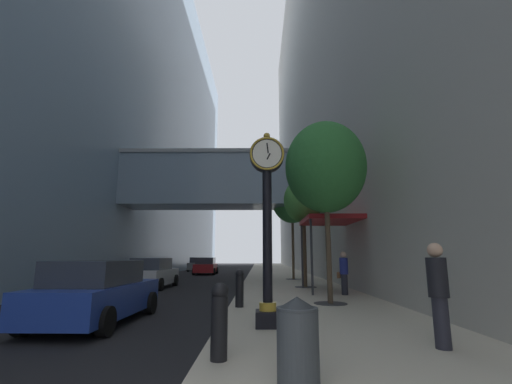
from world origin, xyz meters
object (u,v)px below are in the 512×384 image
at_px(pedestrian_by_clock, 439,291).
at_px(car_blue_far, 98,293).
at_px(bollard_third, 240,287).
at_px(street_tree_mid_near, 303,201).
at_px(street_clock, 267,215).
at_px(street_tree_near, 325,167).
at_px(bollard_nearest, 219,319).
at_px(car_silver_mid, 152,273).
at_px(car_grey_trailing, 199,264).
at_px(street_tree_mid_far, 292,200).
at_px(pedestrian_walking, 344,272).
at_px(car_red_near, 206,266).
at_px(trash_bin, 298,340).

bearing_deg(pedestrian_by_clock, car_blue_far, 158.46).
xyz_separation_m(bollard_third, street_tree_mid_near, (2.98, 7.00, 3.84)).
bearing_deg(pedestrian_by_clock, street_clock, 148.37).
relative_size(bollard_third, street_tree_near, 0.18).
height_order(bollard_nearest, pedestrian_by_clock, pedestrian_by_clock).
bearing_deg(bollard_third, street_tree_near, 14.87).
xyz_separation_m(car_silver_mid, car_blue_far, (1.59, -9.84, -0.01)).
bearing_deg(car_grey_trailing, street_clock, -77.66).
height_order(street_tree_mid_near, pedestrian_by_clock, street_tree_mid_near).
height_order(bollard_third, street_tree_mid_near, street_tree_mid_near).
xyz_separation_m(street_tree_mid_far, car_grey_trailing, (-9.28, 16.22, -4.88)).
xyz_separation_m(street_clock, street_tree_near, (2.17, 3.85, 2.17)).
distance_m(street_tree_mid_near, car_grey_trailing, 24.57).
distance_m(street_tree_near, pedestrian_walking, 4.73).
relative_size(street_tree_near, pedestrian_by_clock, 3.53).
relative_size(bollard_nearest, street_tree_mid_near, 0.20).
xyz_separation_m(bollard_nearest, car_grey_trailing, (-6.30, 34.99, 0.03)).
relative_size(car_red_near, car_grey_trailing, 0.91).
relative_size(bollard_third, pedestrian_walking, 0.66).
distance_m(bollard_third, pedestrian_by_clock, 6.16).
distance_m(pedestrian_by_clock, car_red_near, 28.49).
bearing_deg(car_grey_trailing, car_red_near, -75.36).
distance_m(street_clock, bollard_nearest, 3.24).
xyz_separation_m(street_clock, pedestrian_walking, (3.30, 6.52, -1.57)).
xyz_separation_m(street_tree_near, pedestrian_by_clock, (0.77, -5.66, -3.71)).
height_order(pedestrian_by_clock, car_silver_mid, pedestrian_by_clock).
bearing_deg(street_tree_mid_far, car_red_near, 128.97).
xyz_separation_m(street_tree_mid_near, car_grey_trailing, (-9.28, 22.43, -3.81)).
bearing_deg(street_tree_mid_far, pedestrian_by_clock, -87.56).
distance_m(bollard_nearest, street_tree_mid_near, 13.47).
height_order(car_red_near, car_blue_far, car_blue_far).
bearing_deg(street_tree_mid_near, street_clock, -102.19).
relative_size(pedestrian_walking, car_blue_far, 0.40).
xyz_separation_m(bollard_third, street_tree_near, (2.98, 0.79, 4.06)).
distance_m(pedestrian_walking, car_red_near, 20.79).
xyz_separation_m(street_clock, bollard_nearest, (-0.81, -2.50, -1.89)).
relative_size(bollard_third, trash_bin, 1.09).
distance_m(car_red_near, car_blue_far, 24.42).
height_order(bollard_third, car_blue_far, car_blue_far).
xyz_separation_m(street_tree_mid_far, car_blue_far, (-6.52, -15.20, -4.88)).
relative_size(bollard_third, car_blue_far, 0.26).
bearing_deg(car_grey_trailing, car_blue_far, -84.98).
xyz_separation_m(street_tree_mid_far, pedestrian_walking, (1.13, -9.74, -4.59)).
distance_m(street_tree_mid_near, trash_bin, 14.30).
bearing_deg(trash_bin, street_tree_mid_far, 84.55).
bearing_deg(pedestrian_walking, trash_bin, -106.65).
xyz_separation_m(car_red_near, car_silver_mid, (-0.67, -14.56, 0.01)).
xyz_separation_m(bollard_third, street_tree_mid_far, (2.98, 13.20, 4.91)).
bearing_deg(bollard_third, pedestrian_by_clock, -52.43).
bearing_deg(car_grey_trailing, trash_bin, -78.42).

